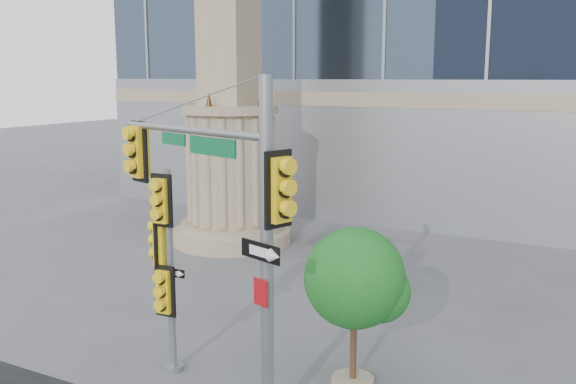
% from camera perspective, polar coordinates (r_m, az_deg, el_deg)
% --- Properties ---
extents(ground, '(120.00, 120.00, 0.00)m').
position_cam_1_polar(ground, '(14.04, -4.60, -15.66)').
color(ground, '#545456').
rests_on(ground, ground).
extents(monument, '(4.40, 4.40, 16.60)m').
position_cam_1_polar(monument, '(23.46, -5.20, 8.72)').
color(monument, tan).
rests_on(monument, ground).
extents(main_signal_pole, '(4.62, 1.87, 6.16)m').
position_cam_1_polar(main_signal_pole, '(11.58, -5.60, -1.31)').
color(main_signal_pole, slate).
rests_on(main_signal_pole, ground).
extents(secondary_signal_pole, '(0.75, 0.55, 4.29)m').
position_cam_1_polar(secondary_signal_pole, '(13.37, -10.88, -5.58)').
color(secondary_signal_pole, slate).
rests_on(secondary_signal_pole, ground).
extents(street_tree, '(2.06, 2.02, 3.22)m').
position_cam_1_polar(street_tree, '(12.85, 6.13, -7.98)').
color(street_tree, tan).
rests_on(street_tree, ground).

